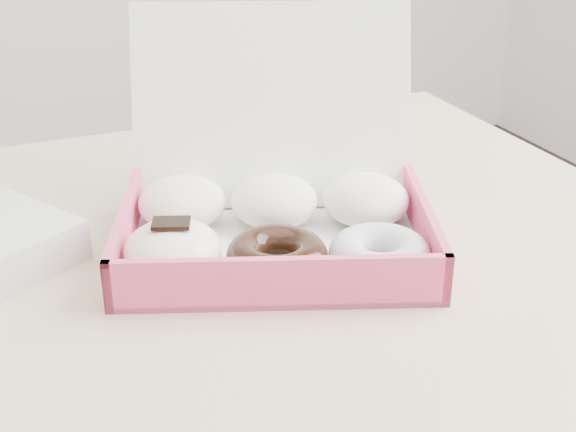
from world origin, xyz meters
name	(u,v)px	position (x,y,z in m)	size (l,w,h in m)	color
table	(71,378)	(0.00, 0.00, 0.67)	(1.20, 0.80, 0.75)	tan
donut_box	(272,212)	(0.20, 0.03, 0.78)	(0.36, 0.35, 0.20)	white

